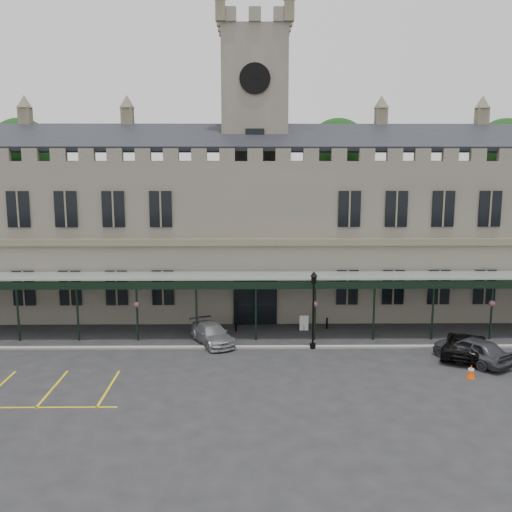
{
  "coord_description": "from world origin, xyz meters",
  "views": [
    {
      "loc": [
        -0.41,
        -30.06,
        12.13
      ],
      "look_at": [
        0.0,
        6.0,
        6.0
      ],
      "focal_mm": 40.0,
      "sensor_mm": 36.0,
      "label": 1
    }
  ],
  "objects_px": {
    "station_building": "(255,230)",
    "car_right_a": "(472,349)",
    "sign_board": "(304,323)",
    "car_van": "(464,345)",
    "traffic_cone": "(471,372)",
    "car_taxi": "(212,334)",
    "lamp_post_mid": "(313,303)",
    "clock_tower": "(255,147)"
  },
  "relations": [
    {
      "from": "station_building",
      "to": "car_right_a",
      "type": "bearing_deg",
      "value": -45.39
    },
    {
      "from": "sign_board",
      "to": "car_van",
      "type": "height_order",
      "value": "car_van"
    },
    {
      "from": "traffic_cone",
      "to": "sign_board",
      "type": "height_order",
      "value": "sign_board"
    },
    {
      "from": "car_taxi",
      "to": "car_van",
      "type": "bearing_deg",
      "value": -34.87
    },
    {
      "from": "car_van",
      "to": "car_right_a",
      "type": "relative_size",
      "value": 1.07
    },
    {
      "from": "car_right_a",
      "to": "lamp_post_mid",
      "type": "bearing_deg",
      "value": -50.13
    },
    {
      "from": "clock_tower",
      "to": "lamp_post_mid",
      "type": "distance_m",
      "value": 15.09
    },
    {
      "from": "car_taxi",
      "to": "car_right_a",
      "type": "relative_size",
      "value": 0.96
    },
    {
      "from": "car_van",
      "to": "car_right_a",
      "type": "height_order",
      "value": "car_right_a"
    },
    {
      "from": "station_building",
      "to": "car_right_a",
      "type": "xyz_separation_m",
      "value": [
        13.0,
        -13.18,
        -5.66
      ]
    },
    {
      "from": "traffic_cone",
      "to": "station_building",
      "type": "bearing_deg",
      "value": 127.38
    },
    {
      "from": "station_building",
      "to": "car_taxi",
      "type": "distance_m",
      "value": 11.42
    },
    {
      "from": "traffic_cone",
      "to": "sign_board",
      "type": "xyz_separation_m",
      "value": [
        -8.53,
        9.15,
        0.16
      ]
    },
    {
      "from": "station_building",
      "to": "traffic_cone",
      "type": "bearing_deg",
      "value": -52.62
    },
    {
      "from": "car_right_a",
      "to": "clock_tower",
      "type": "bearing_deg",
      "value": -79.76
    },
    {
      "from": "traffic_cone",
      "to": "sign_board",
      "type": "distance_m",
      "value": 12.51
    },
    {
      "from": "car_taxi",
      "to": "traffic_cone",
      "type": "bearing_deg",
      "value": -48.61
    },
    {
      "from": "lamp_post_mid",
      "to": "traffic_cone",
      "type": "height_order",
      "value": "lamp_post_mid"
    },
    {
      "from": "car_taxi",
      "to": "car_van",
      "type": "height_order",
      "value": "car_van"
    },
    {
      "from": "clock_tower",
      "to": "car_right_a",
      "type": "bearing_deg",
      "value": -45.57
    },
    {
      "from": "car_taxi",
      "to": "car_van",
      "type": "distance_m",
      "value": 16.14
    },
    {
      "from": "car_van",
      "to": "car_right_a",
      "type": "distance_m",
      "value": 1.21
    },
    {
      "from": "station_building",
      "to": "car_right_a",
      "type": "relative_size",
      "value": 12.7
    },
    {
      "from": "car_taxi",
      "to": "car_right_a",
      "type": "distance_m",
      "value": 16.37
    },
    {
      "from": "clock_tower",
      "to": "car_taxi",
      "type": "bearing_deg",
      "value": -107.18
    },
    {
      "from": "station_building",
      "to": "traffic_cone",
      "type": "relative_size",
      "value": 78.02
    },
    {
      "from": "car_taxi",
      "to": "clock_tower",
      "type": "bearing_deg",
      "value": 47.16
    },
    {
      "from": "clock_tower",
      "to": "station_building",
      "type": "bearing_deg",
      "value": -90.0
    },
    {
      "from": "sign_board",
      "to": "car_taxi",
      "type": "distance_m",
      "value": 7.01
    },
    {
      "from": "station_building",
      "to": "car_van",
      "type": "distance_m",
      "value": 18.59
    },
    {
      "from": "clock_tower",
      "to": "car_right_a",
      "type": "xyz_separation_m",
      "value": [
        13.0,
        -13.26,
        -12.31
      ]
    },
    {
      "from": "traffic_cone",
      "to": "clock_tower",
      "type": "bearing_deg",
      "value": 127.23
    },
    {
      "from": "lamp_post_mid",
      "to": "traffic_cone",
      "type": "xyz_separation_m",
      "value": [
        8.33,
        -5.2,
        -2.65
      ]
    },
    {
      "from": "sign_board",
      "to": "clock_tower",
      "type": "bearing_deg",
      "value": 118.03
    },
    {
      "from": "car_right_a",
      "to": "traffic_cone",
      "type": "bearing_deg",
      "value": 34.46
    },
    {
      "from": "station_building",
      "to": "clock_tower",
      "type": "relative_size",
      "value": 2.42
    },
    {
      "from": "station_building",
      "to": "car_taxi",
      "type": "relative_size",
      "value": 13.19
    },
    {
      "from": "lamp_post_mid",
      "to": "sign_board",
      "type": "relative_size",
      "value": 4.67
    },
    {
      "from": "car_taxi",
      "to": "lamp_post_mid",
      "type": "bearing_deg",
      "value": -35.29
    },
    {
      "from": "lamp_post_mid",
      "to": "sign_board",
      "type": "height_order",
      "value": "lamp_post_mid"
    },
    {
      "from": "car_van",
      "to": "car_taxi",
      "type": "bearing_deg",
      "value": 16.43
    },
    {
      "from": "lamp_post_mid",
      "to": "car_van",
      "type": "xyz_separation_m",
      "value": [
        9.32,
        -1.46,
        -2.33
      ]
    }
  ]
}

